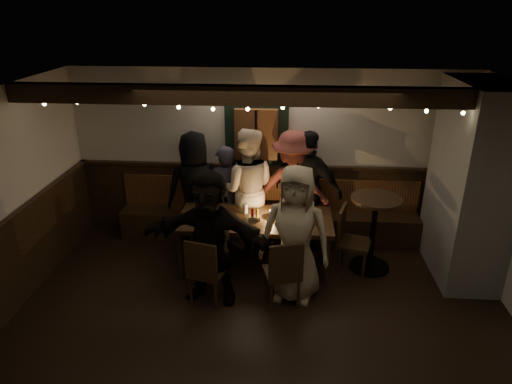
# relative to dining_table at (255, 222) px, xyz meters

# --- Properties ---
(room) EXTENTS (6.02, 5.01, 2.62)m
(room) POSITION_rel_dining_table_xyz_m (1.22, 0.02, 0.39)
(room) COLOR black
(room) RESTS_ON ground
(dining_table) EXTENTS (2.10, 0.90, 0.91)m
(dining_table) POSITION_rel_dining_table_xyz_m (0.00, 0.00, 0.00)
(dining_table) COLOR black
(dining_table) RESTS_ON ground
(chair_near_left) EXTENTS (0.50, 0.50, 0.91)m
(chair_near_left) POSITION_rel_dining_table_xyz_m (-0.53, -0.93, -0.18)
(chair_near_left) COLOR black
(chair_near_left) RESTS_ON ground
(chair_near_right) EXTENTS (0.50, 0.50, 0.91)m
(chair_near_right) POSITION_rel_dining_table_xyz_m (0.41, -0.91, -0.17)
(chair_near_right) COLOR black
(chair_near_right) RESTS_ON ground
(chair_end) EXTENTS (0.53, 0.53, 0.93)m
(chair_end) POSITION_rel_dining_table_xyz_m (1.28, -0.00, -0.16)
(chair_end) COLOR black
(chair_end) RESTS_ON ground
(high_top) EXTENTS (0.67, 0.67, 1.07)m
(high_top) POSITION_rel_dining_table_xyz_m (1.62, 0.07, -0.01)
(high_top) COLOR black
(high_top) RESTS_ON ground
(person_a) EXTENTS (0.99, 0.81, 1.75)m
(person_a) POSITION_rel_dining_table_xyz_m (-0.94, 0.66, 0.19)
(person_a) COLOR black
(person_a) RESTS_ON ground
(person_b) EXTENTS (0.67, 0.56, 1.56)m
(person_b) POSITION_rel_dining_table_xyz_m (-0.49, 0.65, 0.10)
(person_b) COLOR #2E2B3C
(person_b) RESTS_ON ground
(person_c) EXTENTS (0.90, 0.71, 1.83)m
(person_c) POSITION_rel_dining_table_xyz_m (-0.16, 0.63, 0.23)
(person_c) COLOR beige
(person_c) RESTS_ON ground
(person_d) EXTENTS (1.24, 0.84, 1.78)m
(person_d) POSITION_rel_dining_table_xyz_m (0.51, 0.75, 0.20)
(person_d) COLOR brown
(person_d) RESTS_ON ground
(person_e) EXTENTS (1.13, 0.83, 1.79)m
(person_e) POSITION_rel_dining_table_xyz_m (0.74, 0.72, 0.21)
(person_e) COLOR black
(person_e) RESTS_ON ground
(person_f) EXTENTS (1.65, 0.79, 1.70)m
(person_f) POSITION_rel_dining_table_xyz_m (-0.48, -0.76, 0.17)
(person_f) COLOR black
(person_f) RESTS_ON ground
(person_g) EXTENTS (0.94, 0.71, 1.75)m
(person_g) POSITION_rel_dining_table_xyz_m (0.54, -0.67, 0.19)
(person_g) COLOR tan
(person_g) RESTS_ON ground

